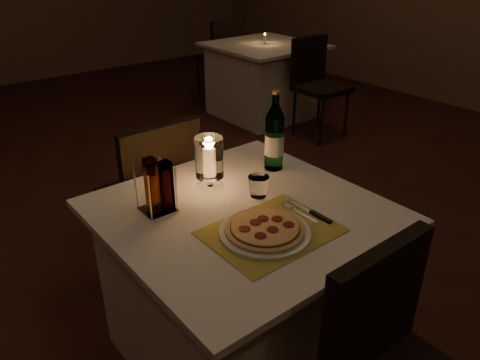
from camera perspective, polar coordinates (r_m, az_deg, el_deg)
floor at (r=2.52m, az=-3.00°, el=-14.30°), size 8.00×10.00×0.02m
main_table at (r=2.00m, az=0.37°, el=-12.73°), size 1.00×1.00×0.74m
chair_far at (r=2.41m, az=-10.41°, el=-0.75°), size 0.42×0.42×0.90m
placemat at (r=1.66m, az=3.81°, el=-6.29°), size 0.45×0.34×0.00m
plate at (r=1.64m, az=3.04°, el=-6.39°), size 0.32×0.32×0.01m
pizza at (r=1.63m, az=3.05°, el=-5.91°), size 0.28×0.28×0.02m
fork at (r=1.78m, az=7.04°, el=-3.85°), size 0.02×0.18×0.00m
knife at (r=1.76m, az=9.25°, el=-4.17°), size 0.02×0.22×0.01m
tumbler at (r=1.86m, az=2.26°, el=-0.77°), size 0.08×0.08×0.08m
water_bottle at (r=2.06m, az=4.21°, el=5.12°), size 0.09×0.09×0.36m
hurricane_candle at (r=1.89m, az=-3.77°, el=2.56°), size 0.12×0.12×0.22m
cruet_caddy at (r=1.76m, az=-10.09°, el=-1.02°), size 0.12×0.12×0.21m
neighbor_table_right at (r=4.98m, az=2.92°, el=12.09°), size 1.00×1.00×0.74m
neighbor_chair_ra at (r=4.44m, az=9.21°, el=12.29°), size 0.42×0.42×0.90m
neighbor_chair_rb at (r=5.48m, az=-2.16°, el=15.36°), size 0.42×0.42×0.90m
neighbor_candle_right at (r=4.89m, az=3.04°, el=16.79°), size 0.03×0.03×0.11m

